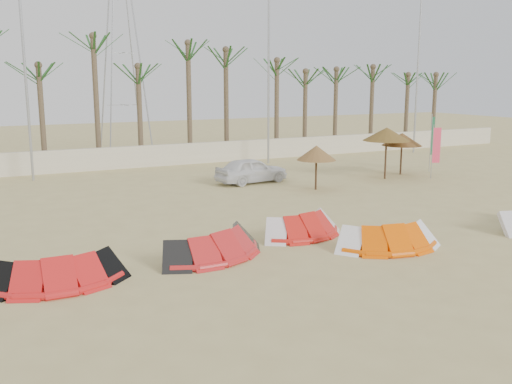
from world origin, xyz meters
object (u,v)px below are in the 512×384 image
kite_red_mid (210,242)px  car (252,170)px  kite_red_left (55,268)px  kite_red_right (299,223)px  kite_orange (383,234)px  parasol_right (402,139)px  parasol_mid (387,134)px  parasol_left (316,153)px

kite_red_mid → car: (6.62, 10.48, 0.23)m
kite_red_left → car: 15.56m
kite_red_mid → car: 12.39m
kite_red_left → kite_red_right: bearing=8.1°
kite_red_right → kite_orange: 2.89m
kite_orange → parasol_right: bearing=46.9°
kite_red_mid → parasol_mid: size_ratio=1.45×
parasol_left → parasol_right: size_ratio=0.92×
kite_orange → car: 12.25m
kite_red_left → kite_red_mid: same height
kite_red_mid → parasol_mid: 16.01m
kite_red_left → parasol_right: size_ratio=1.50×
parasol_left → car: parasol_left is taller
car → parasol_mid: bearing=-114.5°
kite_red_right → parasol_right: 14.42m
kite_red_left → car: bearing=44.4°
kite_red_left → kite_orange: (9.66, -1.27, -0.00)m
kite_red_right → kite_red_left: bearing=-171.9°
kite_red_left → car: car is taller
kite_red_left → kite_red_mid: 4.52m
kite_red_left → kite_red_right: (8.07, 1.15, -0.00)m
parasol_mid → car: (-6.90, 2.14, -1.73)m
kite_red_right → parasol_mid: parasol_mid is taller
kite_orange → car: (1.45, 12.16, 0.23)m
parasol_right → car: bearing=170.8°
kite_red_mid → parasol_right: (15.23, 9.08, 1.54)m
kite_red_mid → parasol_mid: (13.52, 8.34, 1.96)m
parasol_right → car: size_ratio=0.61×
kite_red_left → car: size_ratio=0.91×
kite_orange → car: size_ratio=0.93×
kite_red_mid → parasol_left: parasol_left is taller
kite_orange → parasol_mid: bearing=50.2°
kite_red_mid → parasol_left: 11.38m
kite_red_mid → parasol_right: parasol_right is taller
kite_red_left → parasol_left: (13.03, 7.81, 1.36)m
kite_red_mid → kite_orange: size_ratio=1.12×
kite_orange → parasol_left: parasol_left is taller
parasol_mid → kite_red_right: bearing=-142.6°
kite_red_mid → parasol_right: bearing=30.8°
kite_red_right → kite_orange: (1.59, -2.42, 0.00)m
kite_red_mid → parasol_left: size_ratio=1.86×
kite_red_right → car: size_ratio=0.86×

